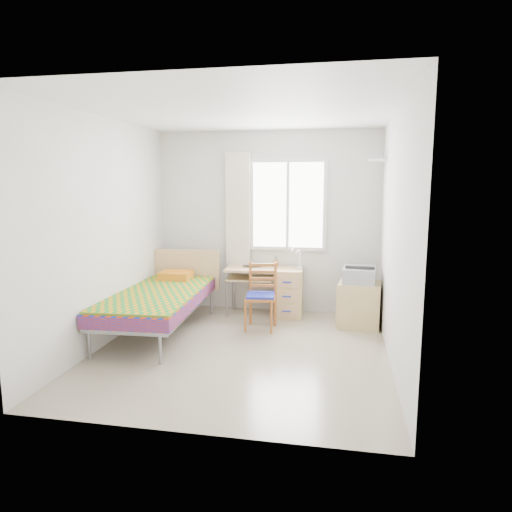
{
  "coord_description": "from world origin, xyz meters",
  "views": [
    {
      "loc": [
        1.06,
        -4.77,
        1.85
      ],
      "look_at": [
        0.06,
        0.55,
        0.99
      ],
      "focal_mm": 32.0,
      "sensor_mm": 36.0,
      "label": 1
    }
  ],
  "objects_px": {
    "printer": "(359,274)",
    "bed": "(161,297)",
    "desk": "(284,290)",
    "chair": "(262,292)",
    "cabinet": "(359,304)"
  },
  "relations": [
    {
      "from": "chair",
      "to": "printer",
      "type": "bearing_deg",
      "value": 8.01
    },
    {
      "from": "desk",
      "to": "cabinet",
      "type": "xyz_separation_m",
      "value": [
        1.03,
        -0.3,
        -0.08
      ]
    },
    {
      "from": "cabinet",
      "to": "chair",
      "type": "bearing_deg",
      "value": -159.64
    },
    {
      "from": "desk",
      "to": "printer",
      "type": "height_order",
      "value": "printer"
    },
    {
      "from": "bed",
      "to": "printer",
      "type": "distance_m",
      "value": 2.56
    },
    {
      "from": "desk",
      "to": "chair",
      "type": "bearing_deg",
      "value": -111.35
    },
    {
      "from": "bed",
      "to": "printer",
      "type": "xyz_separation_m",
      "value": [
        2.45,
        0.7,
        0.24
      ]
    },
    {
      "from": "printer",
      "to": "bed",
      "type": "bearing_deg",
      "value": -159.26
    },
    {
      "from": "cabinet",
      "to": "desk",
      "type": "bearing_deg",
      "value": 170.13
    },
    {
      "from": "desk",
      "to": "bed",
      "type": "bearing_deg",
      "value": -148.23
    },
    {
      "from": "desk",
      "to": "chair",
      "type": "height_order",
      "value": "chair"
    },
    {
      "from": "bed",
      "to": "printer",
      "type": "relative_size",
      "value": 4.26
    },
    {
      "from": "desk",
      "to": "printer",
      "type": "bearing_deg",
      "value": -17.76
    },
    {
      "from": "chair",
      "to": "cabinet",
      "type": "height_order",
      "value": "chair"
    },
    {
      "from": "bed",
      "to": "printer",
      "type": "height_order",
      "value": "bed"
    }
  ]
}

